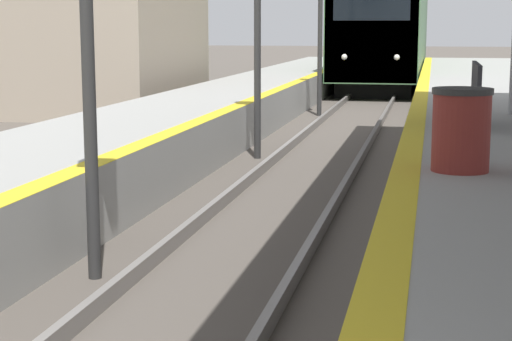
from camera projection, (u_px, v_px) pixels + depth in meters
name	position (u px, v px, depth m)	size (l,w,h in m)	color
train	(390.00, 27.00, 36.87)	(2.88, 23.10, 4.45)	black
signal_far	(320.00, 0.00, 21.73)	(0.36, 0.31, 4.22)	#2D2D2D
trash_bin	(461.00, 130.00, 8.62)	(0.61, 0.61, 0.84)	maroon
bench	(467.00, 92.00, 12.61)	(0.44, 1.91, 0.92)	#28282D
station_building	(39.00, 22.00, 23.55)	(8.41, 6.62, 4.82)	tan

